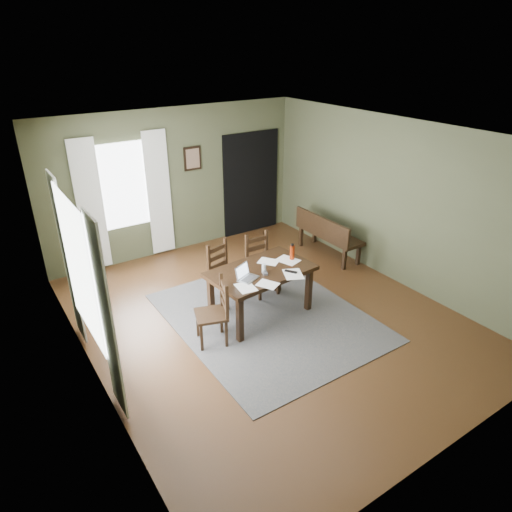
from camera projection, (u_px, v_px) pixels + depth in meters
ground at (267, 317)px, 6.85m from camera, size 5.00×6.00×0.01m
room_shell at (268, 203)px, 6.06m from camera, size 5.02×6.02×2.71m
rug at (267, 317)px, 6.84m from camera, size 2.60×3.20×0.01m
dining_table at (261, 275)px, 6.63m from camera, size 1.58×1.03×0.75m
chair_end at (215, 312)px, 6.11m from camera, size 0.52×0.52×0.95m
chair_back_left at (224, 274)px, 7.07m from camera, size 0.53×0.53×0.98m
chair_back_right at (261, 265)px, 7.32m from camera, size 0.44×0.45×1.00m
bench at (327, 232)px, 8.55m from camera, size 0.46×1.44×0.81m
laptop at (246, 275)px, 6.33m from camera, size 0.35×0.32×0.20m
computer_mouse at (265, 273)px, 6.46m from camera, size 0.09×0.12×0.04m
tv_remote at (291, 272)px, 6.51m from camera, size 0.14×0.18×0.02m
drinking_glass at (264, 268)px, 6.47m from camera, size 0.07×0.07×0.14m
water_bottle at (292, 252)px, 6.85m from camera, size 0.09×0.09×0.25m
paper_a at (246, 287)px, 6.12m from camera, size 0.27×0.33×0.00m
paper_b at (293, 274)px, 6.46m from camera, size 0.37×0.41×0.00m
paper_c at (268, 262)px, 6.82m from camera, size 0.35×0.37×0.00m
paper_d at (288, 260)px, 6.86m from camera, size 0.34×0.39×0.00m
paper_e at (268, 284)px, 6.19m from camera, size 0.32×0.35×0.00m
window_left at (79, 268)px, 5.13m from camera, size 0.01×1.30×1.70m
window_back at (124, 186)px, 7.94m from camera, size 1.00×0.01×1.50m
curtain_left_near at (107, 320)px, 4.64m from camera, size 0.03×0.48×2.30m
curtain_left_far at (68, 260)px, 5.87m from camera, size 0.03×0.48×2.30m
curtain_back_left at (90, 207)px, 7.72m from camera, size 0.44×0.03×2.30m
curtain_back_right at (159, 194)px, 8.34m from camera, size 0.44×0.03×2.30m
framed_picture at (192, 158)px, 8.48m from camera, size 0.34×0.03×0.44m
doorway_back at (251, 183)px, 9.44m from camera, size 1.30×0.03×2.10m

